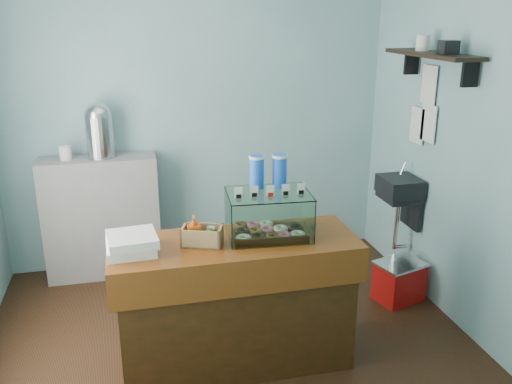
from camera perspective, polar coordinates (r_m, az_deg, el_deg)
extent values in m
plane|color=black|center=(4.15, -2.80, -15.26)|extent=(3.50, 3.50, 0.00)
cube|color=#71A0A6|center=(5.01, -6.28, 8.03)|extent=(3.50, 0.04, 2.80)
cube|color=#71A0A6|center=(2.18, 4.00, -5.99)|extent=(3.50, 0.04, 2.80)
cube|color=#71A0A6|center=(4.23, 20.96, 4.95)|extent=(0.04, 3.00, 2.80)
cube|color=black|center=(4.72, 14.90, 0.59)|extent=(0.30, 0.35, 0.15)
cube|color=black|center=(4.85, 16.07, -1.56)|extent=(0.04, 0.30, 0.35)
cylinder|color=silver|center=(4.80, 15.21, 2.37)|extent=(0.02, 0.02, 0.12)
cylinder|color=silver|center=(4.84, 14.56, -3.36)|extent=(0.04, 0.04, 0.45)
cube|color=black|center=(4.31, 18.01, 13.62)|extent=(0.25, 1.00, 0.03)
cube|color=black|center=(4.02, 21.62, 11.50)|extent=(0.12, 0.03, 0.18)
cube|color=black|center=(4.70, 16.06, 12.90)|extent=(0.12, 0.03, 0.18)
cube|color=white|center=(4.58, 17.69, 6.90)|extent=(0.01, 0.21, 0.30)
cube|color=white|center=(4.73, 16.59, 6.74)|extent=(0.01, 0.21, 0.30)
cube|color=white|center=(4.57, 17.74, 10.71)|extent=(0.01, 0.21, 0.30)
cube|color=#45230D|center=(3.71, -2.17, -11.97)|extent=(1.50, 0.56, 0.84)
cube|color=#461C09|center=(3.51, -2.26, -5.62)|extent=(1.60, 0.60, 0.06)
cube|color=#461C09|center=(3.31, -1.28, -9.45)|extent=(1.60, 0.04, 0.18)
cube|color=gray|center=(5.04, -15.88, -2.59)|extent=(1.00, 0.32, 1.10)
cube|color=#371D10|center=(3.58, 1.30, -4.41)|extent=(0.50, 0.37, 0.02)
torus|color=silver|center=(3.44, -1.27, -4.87)|extent=(0.10, 0.10, 0.03)
torus|color=black|center=(3.45, 0.18, -4.78)|extent=(0.10, 0.10, 0.03)
torus|color=brown|center=(3.47, 1.63, -4.69)|extent=(0.10, 0.10, 0.03)
torus|color=#D56487|center=(3.49, 3.06, -4.59)|extent=(0.10, 0.10, 0.03)
torus|color=silver|center=(3.50, 4.47, -4.49)|extent=(0.10, 0.10, 0.03)
torus|color=black|center=(3.54, -1.52, -4.19)|extent=(0.10, 0.10, 0.03)
torus|color=brown|center=(3.55, -0.10, -4.10)|extent=(0.10, 0.10, 0.03)
torus|color=#D56487|center=(3.57, 1.30, -4.01)|extent=(0.10, 0.10, 0.03)
torus|color=silver|center=(3.58, 2.69, -3.92)|extent=(0.10, 0.10, 0.03)
torus|color=black|center=(3.60, 4.07, -3.83)|extent=(0.10, 0.10, 0.03)
torus|color=brown|center=(3.64, -1.75, -3.54)|extent=(0.10, 0.10, 0.03)
torus|color=#D56487|center=(3.65, -0.37, -3.45)|extent=(0.10, 0.10, 0.03)
torus|color=silver|center=(3.67, 0.99, -3.37)|extent=(0.10, 0.10, 0.03)
cube|color=white|center=(3.35, 1.91, -3.57)|extent=(0.52, 0.04, 0.29)
cube|color=white|center=(3.70, 0.77, -1.37)|extent=(0.52, 0.04, 0.29)
cube|color=white|center=(3.49, -2.94, -2.66)|extent=(0.03, 0.38, 0.29)
cube|color=white|center=(3.58, 5.45, -2.16)|extent=(0.03, 0.38, 0.29)
cube|color=white|center=(3.48, 1.33, -0.16)|extent=(0.56, 0.43, 0.01)
cube|color=white|center=(3.39, -1.89, 0.00)|extent=(0.05, 0.01, 0.07)
cube|color=black|center=(3.40, -1.88, -0.37)|extent=(0.03, 0.02, 0.02)
cube|color=white|center=(3.40, -0.19, 0.09)|extent=(0.05, 0.01, 0.07)
cube|color=black|center=(3.41, -0.19, -0.28)|extent=(0.03, 0.02, 0.02)
cube|color=white|center=(3.42, 1.49, 0.18)|extent=(0.05, 0.01, 0.07)
cube|color=#AA160D|center=(3.43, 1.48, -0.19)|extent=(0.03, 0.02, 0.02)
cube|color=white|center=(3.44, 3.15, 0.26)|extent=(0.05, 0.01, 0.07)
cube|color=black|center=(3.45, 3.14, -0.10)|extent=(0.03, 0.02, 0.02)
cube|color=white|center=(3.46, 4.79, 0.34)|extent=(0.05, 0.01, 0.07)
cube|color=black|center=(3.47, 4.78, -0.02)|extent=(0.03, 0.02, 0.02)
cylinder|color=blue|center=(3.55, 0.07, 2.14)|extent=(0.09, 0.09, 0.22)
cylinder|color=white|center=(3.52, 0.08, 3.70)|extent=(0.10, 0.10, 0.02)
cylinder|color=blue|center=(3.58, 2.50, 2.25)|extent=(0.09, 0.09, 0.22)
cylinder|color=white|center=(3.55, 2.52, 3.80)|extent=(0.10, 0.10, 0.02)
cube|color=#A68553|center=(3.46, -5.66, -5.43)|extent=(0.29, 0.23, 0.01)
cube|color=#A68553|center=(3.37, -5.93, -5.06)|extent=(0.24, 0.10, 0.12)
cube|color=#A68553|center=(3.50, -5.46, -4.17)|extent=(0.24, 0.10, 0.12)
cube|color=#A68553|center=(3.46, -7.61, -4.51)|extent=(0.06, 0.15, 0.12)
cube|color=#A68553|center=(3.41, -3.74, -4.71)|extent=(0.06, 0.15, 0.12)
imported|color=#CE5113|center=(3.43, -6.53, -3.93)|extent=(0.10, 0.10, 0.18)
cylinder|color=#308223|center=(3.42, -4.71, -4.63)|extent=(0.06, 0.06, 0.10)
cylinder|color=silver|center=(3.40, -4.73, -3.78)|extent=(0.05, 0.05, 0.01)
cube|color=white|center=(3.42, -13.03, -5.72)|extent=(0.30, 0.30, 0.06)
cube|color=white|center=(3.38, -12.92, -4.88)|extent=(0.32, 0.32, 0.06)
cylinder|color=silver|center=(4.88, -15.93, 3.58)|extent=(0.26, 0.26, 0.01)
cylinder|color=silver|center=(4.84, -16.12, 5.65)|extent=(0.23, 0.23, 0.35)
sphere|color=silver|center=(4.80, -16.31, 7.69)|extent=(0.23, 0.23, 0.23)
cube|color=#B9100E|center=(4.72, 14.80, -9.16)|extent=(0.43, 0.37, 0.32)
cube|color=silver|center=(4.65, 14.97, -7.30)|extent=(0.45, 0.39, 0.02)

